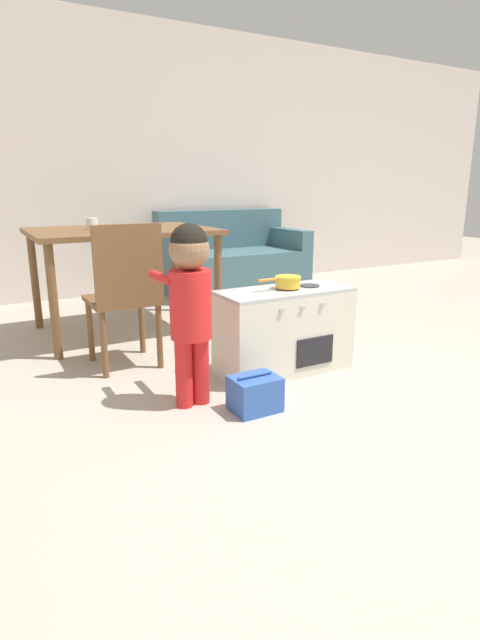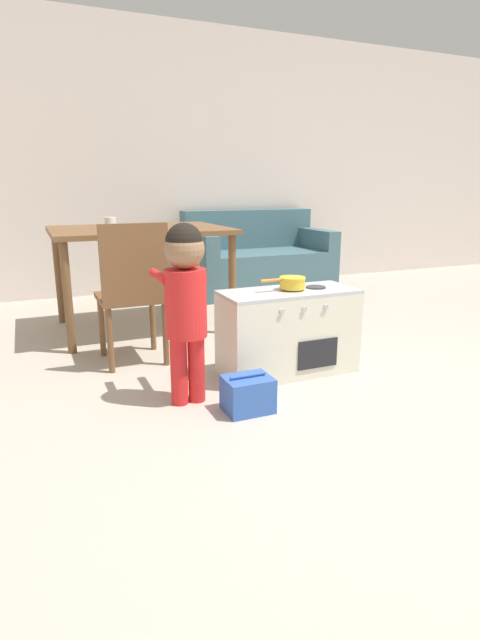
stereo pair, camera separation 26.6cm
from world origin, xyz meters
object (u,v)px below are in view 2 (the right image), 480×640
(toy_basket, at_px, (248,394))
(cup_on_table, at_px, (110,223))
(toy_pot, at_px, (292,282))
(play_kitchen, at_px, (288,332))
(couch, at_px, (257,261))
(dining_chair_near, at_px, (133,291))
(dining_table, at_px, (140,240))
(child_figure, at_px, (185,291))

(toy_basket, distance_m, cup_on_table, 1.84)
(toy_pot, bearing_deg, toy_basket, -138.74)
(cup_on_table, bearing_deg, toy_basket, -78.35)
(play_kitchen, bearing_deg, couch, 69.21)
(toy_pot, xyz_separation_m, couch, (0.84, 2.26, -0.23))
(toy_pot, height_order, dining_chair_near, dining_chair_near)
(toy_basket, relative_size, dining_table, 0.18)
(toy_pot, bearing_deg, dining_chair_near, 148.65)
(dining_table, bearing_deg, toy_basket, -85.41)
(play_kitchen, xyz_separation_m, child_figure, (-0.66, -0.17, 0.33))
(child_figure, distance_m, cup_on_table, 1.46)
(play_kitchen, distance_m, dining_chair_near, 0.95)
(couch, bearing_deg, play_kitchen, -110.79)
(play_kitchen, bearing_deg, toy_basket, -137.74)
(child_figure, relative_size, couch, 0.62)
(play_kitchen, relative_size, dining_chair_near, 0.91)
(dining_chair_near, bearing_deg, couch, 47.09)
(cup_on_table, bearing_deg, toy_pot, -58.15)
(toy_basket, relative_size, couch, 0.16)
(toy_pot, distance_m, cup_on_table, 1.52)
(cup_on_table, bearing_deg, child_figure, -85.76)
(dining_table, bearing_deg, cup_on_table, -176.89)
(toy_basket, height_order, dining_chair_near, dining_chair_near)
(toy_basket, bearing_deg, toy_pot, 41.26)
(couch, bearing_deg, toy_pot, -110.44)
(toy_pot, distance_m, couch, 2.43)
(child_figure, xyz_separation_m, dining_table, (0.10, 1.45, 0.11))
(child_figure, bearing_deg, dining_chair_near, 100.60)
(dining_chair_near, distance_m, cup_on_table, 0.85)
(toy_pot, relative_size, cup_on_table, 3.30)
(play_kitchen, bearing_deg, toy_pot, 1.72)
(dining_table, relative_size, dining_chair_near, 1.46)
(toy_pot, distance_m, dining_chair_near, 0.95)
(dining_table, bearing_deg, child_figure, -93.98)
(dining_table, relative_size, cup_on_table, 15.32)
(toy_basket, bearing_deg, play_kitchen, 42.26)
(dining_table, distance_m, cup_on_table, 0.24)
(toy_pot, height_order, child_figure, child_figure)
(child_figure, height_order, toy_basket, child_figure)
(toy_basket, bearing_deg, couch, 64.09)
(toy_basket, distance_m, dining_chair_near, 1.02)
(couch, bearing_deg, dining_table, -145.31)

